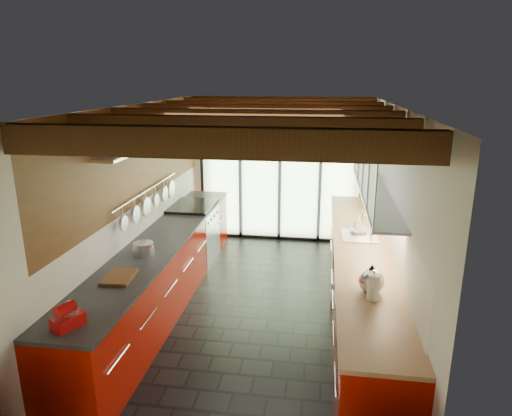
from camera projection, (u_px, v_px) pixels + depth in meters
name	position (u px, v px, depth m)	size (l,w,h in m)	color
ground	(258.00, 308.00, 6.00)	(5.50, 5.50, 0.00)	black
room_shell	(259.00, 185.00, 5.54)	(5.50, 5.50, 5.50)	silver
ceiling_beams	(263.00, 115.00, 5.68)	(3.14, 5.06, 4.90)	#593316
glass_door	(280.00, 151.00, 8.10)	(2.95, 0.10, 2.90)	#C6EAAD
left_counter	(164.00, 270.00, 6.05)	(0.68, 5.00, 0.92)	#940C00
range_stove	(194.00, 233.00, 7.43)	(0.66, 0.90, 0.97)	silver
right_counter	(359.00, 282.00, 5.69)	(0.68, 5.00, 0.92)	#940C00
sink_assembly	(361.00, 234.00, 5.93)	(0.45, 0.52, 0.43)	silver
upper_cabinets_right	(378.00, 168.00, 5.57)	(0.34, 3.00, 3.00)	silver
left_wall_fixtures	(150.00, 166.00, 5.95)	(0.28, 2.60, 0.96)	silver
stand_mixer	(68.00, 317.00, 3.77)	(0.24, 0.29, 0.23)	#B00F0E
pot_large	(143.00, 249.00, 5.32)	(0.23, 0.23, 0.15)	silver
pot_small	(144.00, 251.00, 5.33)	(0.24, 0.24, 0.09)	silver
cutting_board	(119.00, 277.00, 4.70)	(0.28, 0.40, 0.03)	brown
kettle	(371.00, 279.00, 4.39)	(0.29, 0.33, 0.29)	silver
paper_towel	(373.00, 288.00, 4.22)	(0.11, 0.11, 0.30)	white
soap_bottle	(358.00, 224.00, 6.14)	(0.09, 0.09, 0.20)	silver
bowl	(359.00, 231.00, 6.07)	(0.23, 0.23, 0.06)	silver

